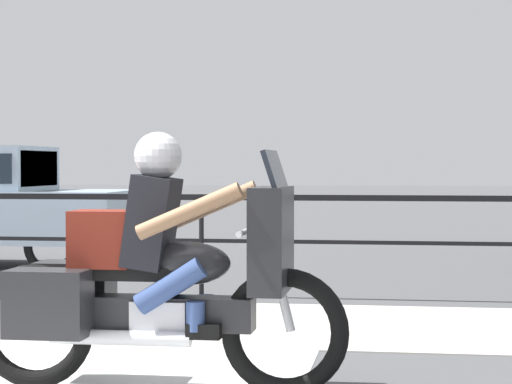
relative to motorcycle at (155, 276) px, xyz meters
The scene contains 3 objects.
sidewalk_band 2.81m from the motorcycle, 102.56° to the left, with size 44.00×2.40×0.01m, color #B7B2A8.
fence_railing 4.33m from the motorcycle, 97.86° to the left, with size 36.00×0.05×1.07m.
motorcycle is the anchor object (origin of this frame).
Camera 1 is at (2.08, -5.11, 1.38)m, focal length 70.00 mm.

